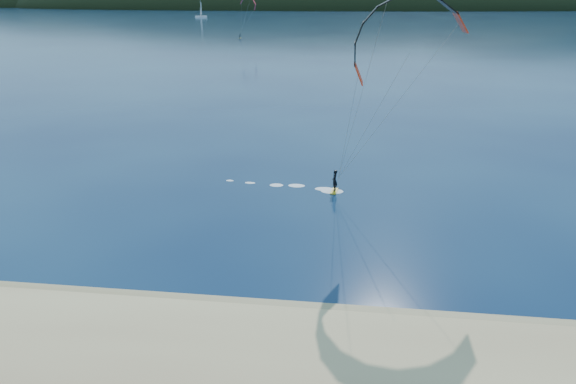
{
  "coord_description": "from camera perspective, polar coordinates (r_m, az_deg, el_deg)",
  "views": [
    {
      "loc": [
        5.67,
        -20.4,
        16.18
      ],
      "look_at": [
        1.79,
        10.0,
        5.0
      ],
      "focal_mm": 33.76,
      "sensor_mm": 36.0,
      "label": 1
    }
  ],
  "objects": [
    {
      "name": "kitesurfer_far",
      "position": [
        217.67,
        -4.26,
        18.91
      ],
      "size": [
        8.37,
        7.27,
        14.84
      ],
      "color": "gold",
      "rests_on": "ground"
    },
    {
      "name": "headland",
      "position": [
        765.87,
        7.3,
        18.69
      ],
      "size": [
        1200.0,
        310.0,
        140.0
      ],
      "color": "black",
      "rests_on": "ground"
    },
    {
      "name": "sailboat",
      "position": [
        436.49,
        -9.14,
        17.81
      ],
      "size": [
        9.0,
        5.87,
        12.56
      ],
      "color": "white",
      "rests_on": "ground"
    },
    {
      "name": "ground",
      "position": [
        26.65,
        -6.87,
        -17.51
      ],
      "size": [
        1800.0,
        1800.0,
        0.0
      ],
      "primitive_type": "plane",
      "color": "#071639",
      "rests_on": "ground"
    },
    {
      "name": "wet_sand",
      "position": [
        30.21,
        -4.8,
        -12.31
      ],
      "size": [
        220.0,
        2.5,
        0.1
      ],
      "color": "#978558",
      "rests_on": "ground"
    },
    {
      "name": "kitesurfer_near",
      "position": [
        40.9,
        12.25,
        13.66
      ],
      "size": [
        20.36,
        7.3,
        16.13
      ],
      "color": "gold",
      "rests_on": "ground"
    }
  ]
}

